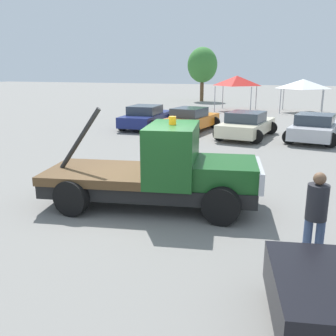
{
  "coord_description": "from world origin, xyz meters",
  "views": [
    {
      "loc": [
        3.69,
        -8.38,
        3.42
      ],
      "look_at": [
        0.5,
        0.0,
        1.05
      ],
      "focal_mm": 40.0,
      "sensor_mm": 36.0,
      "label": 1
    }
  ],
  "objects": [
    {
      "name": "parked_car_silver",
      "position": [
        3.93,
        11.21,
        0.65
      ],
      "size": [
        2.85,
        4.46,
        1.34
      ],
      "rotation": [
        0.0,
        0.0,
        1.44
      ],
      "color": "#B7B7BC",
      "rests_on": "ground"
    },
    {
      "name": "ground_plane",
      "position": [
        0.0,
        0.0,
        0.0
      ],
      "size": [
        160.0,
        160.0,
        0.0
      ],
      "primitive_type": "plane",
      "color": "gray"
    },
    {
      "name": "canopy_tent_white",
      "position": [
        2.91,
        24.5,
        2.28
      ],
      "size": [
        3.21,
        3.21,
        2.65
      ],
      "color": "#9E9EA3",
      "rests_on": "ground"
    },
    {
      "name": "tow_truck",
      "position": [
        0.32,
        0.07,
        0.91
      ],
      "size": [
        5.69,
        3.0,
        2.51
      ],
      "rotation": [
        0.0,
        0.0,
        0.21
      ],
      "color": "black",
      "rests_on": "ground"
    },
    {
      "name": "person_near_truck",
      "position": [
        3.94,
        -1.61,
        0.98
      ],
      "size": [
        0.38,
        0.38,
        1.69
      ],
      "rotation": [
        0.0,
        0.0,
        4.79
      ],
      "color": "#475B84",
      "rests_on": "ground"
    },
    {
      "name": "tree_left",
      "position": [
        -7.79,
        32.29,
        3.87
      ],
      "size": [
        3.23,
        3.23,
        5.76
      ],
      "color": "brown",
      "rests_on": "ground"
    },
    {
      "name": "canopy_tent_red",
      "position": [
        -2.34,
        23.69,
        2.5
      ],
      "size": [
        3.02,
        3.02,
        2.92
      ],
      "color": "#9E9EA3",
      "rests_on": "ground"
    },
    {
      "name": "parked_car_cream",
      "position": [
        0.65,
        10.99,
        0.65
      ],
      "size": [
        2.84,
        4.74,
        1.34
      ],
      "rotation": [
        0.0,
        0.0,
        1.45
      ],
      "color": "beige",
      "rests_on": "ground"
    },
    {
      "name": "parked_car_orange",
      "position": [
        -2.67,
        11.94,
        0.65
      ],
      "size": [
        2.7,
        4.82,
        1.34
      ],
      "rotation": [
        0.0,
        0.0,
        1.46
      ],
      "color": "orange",
      "rests_on": "ground"
    },
    {
      "name": "parked_car_navy",
      "position": [
        -5.58,
        12.28,
        0.65
      ],
      "size": [
        2.66,
        4.95,
        1.34
      ],
      "rotation": [
        0.0,
        0.0,
        1.64
      ],
      "color": "navy",
      "rests_on": "ground"
    }
  ]
}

